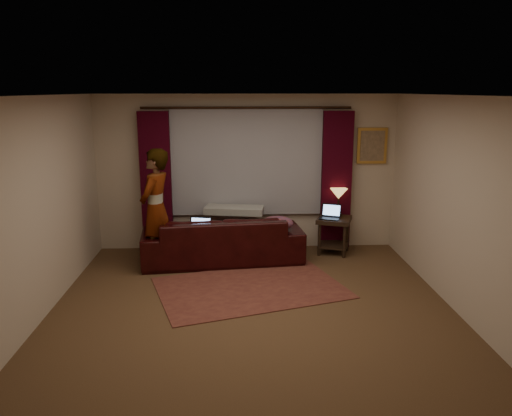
{
  "coord_description": "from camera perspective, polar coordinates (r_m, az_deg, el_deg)",
  "views": [
    {
      "loc": [
        -0.21,
        -5.79,
        2.66
      ],
      "look_at": [
        0.1,
        1.2,
        1.0
      ],
      "focal_mm": 35.0,
      "sensor_mm": 36.0,
      "label": 1
    }
  ],
  "objects": [
    {
      "name": "floor",
      "position": [
        6.37,
        -0.43,
        -11.36
      ],
      "size": [
        5.0,
        5.0,
        0.01
      ],
      "primitive_type": "cube",
      "color": "brown",
      "rests_on": "ground"
    },
    {
      "name": "ceiling",
      "position": [
        5.79,
        -0.48,
        12.76
      ],
      "size": [
        5.0,
        5.0,
        0.02
      ],
      "primitive_type": "cube",
      "color": "silver",
      "rests_on": "ground"
    },
    {
      "name": "wall_back",
      "position": [
        8.4,
        -1.07,
        4.04
      ],
      "size": [
        5.0,
        0.02,
        2.6
      ],
      "primitive_type": "cube",
      "color": "beige",
      "rests_on": "ground"
    },
    {
      "name": "wall_front",
      "position": [
        3.56,
        1.02,
        -9.1
      ],
      "size": [
        5.0,
        0.02,
        2.6
      ],
      "primitive_type": "cube",
      "color": "beige",
      "rests_on": "ground"
    },
    {
      "name": "wall_left",
      "position": [
        6.37,
        -23.54,
        -0.11
      ],
      "size": [
        0.02,
        5.0,
        2.6
      ],
      "primitive_type": "cube",
      "color": "beige",
      "rests_on": "ground"
    },
    {
      "name": "wall_right",
      "position": [
        6.53,
        22.03,
        0.34
      ],
      "size": [
        0.02,
        5.0,
        2.6
      ],
      "primitive_type": "cube",
      "color": "beige",
      "rests_on": "ground"
    },
    {
      "name": "sheer_curtain",
      "position": [
        8.31,
        -1.07,
        5.33
      ],
      "size": [
        2.5,
        0.05,
        1.8
      ],
      "primitive_type": "cube",
      "color": "#96969D",
      "rests_on": "wall_back"
    },
    {
      "name": "drape_left",
      "position": [
        8.41,
        -11.34,
        2.96
      ],
      "size": [
        0.5,
        0.14,
        2.3
      ],
      "primitive_type": "cube",
      "color": "#31030F",
      "rests_on": "floor"
    },
    {
      "name": "drape_right",
      "position": [
        8.48,
        9.15,
        3.14
      ],
      "size": [
        0.5,
        0.14,
        2.3
      ],
      "primitive_type": "cube",
      "color": "#31030F",
      "rests_on": "floor"
    },
    {
      "name": "curtain_rod",
      "position": [
        8.18,
        -1.09,
        11.39
      ],
      "size": [
        0.04,
        0.04,
        3.4
      ],
      "primitive_type": "cylinder",
      "color": "black",
      "rests_on": "wall_back"
    },
    {
      "name": "picture_frame",
      "position": [
        8.62,
        13.12,
        6.95
      ],
      "size": [
        0.5,
        0.04,
        0.6
      ],
      "primitive_type": "cube",
      "color": "gold",
      "rests_on": "wall_back"
    },
    {
      "name": "sofa",
      "position": [
        7.89,
        -3.87,
        -2.53
      ],
      "size": [
        2.6,
        1.34,
        1.01
      ],
      "primitive_type": "imported",
      "rotation": [
        0.0,
        0.0,
        3.25
      ],
      "color": "black",
      "rests_on": "floor"
    },
    {
      "name": "throw_blanket",
      "position": [
        8.1,
        -2.51,
        1.63
      ],
      "size": [
        1.0,
        0.53,
        0.11
      ],
      "primitive_type": "cube",
      "rotation": [
        0.0,
        0.0,
        -0.17
      ],
      "color": "#989790",
      "rests_on": "sofa"
    },
    {
      "name": "clothing_pile",
      "position": [
        7.84,
        2.43,
        -1.81
      ],
      "size": [
        0.63,
        0.57,
        0.22
      ],
      "primitive_type": "ellipsoid",
      "rotation": [
        0.0,
        0.0,
        0.43
      ],
      "color": "#773E50",
      "rests_on": "sofa"
    },
    {
      "name": "laptop_sofa",
      "position": [
        7.64,
        -6.56,
        -2.17
      ],
      "size": [
        0.4,
        0.42,
        0.24
      ],
      "primitive_type": null,
      "rotation": [
        0.0,
        0.0,
        -0.19
      ],
      "color": "black",
      "rests_on": "sofa"
    },
    {
      "name": "area_rug",
      "position": [
        6.95,
        -0.65,
        -9.09
      ],
      "size": [
        2.85,
        2.31,
        0.01
      ],
      "primitive_type": "cube",
      "rotation": [
        0.0,
        0.0,
        0.31
      ],
      "color": "brown",
      "rests_on": "floor"
    },
    {
      "name": "end_table",
      "position": [
        8.39,
        8.86,
        -3.12
      ],
      "size": [
        0.67,
        0.67,
        0.61
      ],
      "primitive_type": "cube",
      "rotation": [
        0.0,
        0.0,
        -0.34
      ],
      "color": "black",
      "rests_on": "floor"
    },
    {
      "name": "tiffany_lamp",
      "position": [
        8.4,
        9.39,
        0.66
      ],
      "size": [
        0.38,
        0.38,
        0.46
      ],
      "primitive_type": null,
      "rotation": [
        0.0,
        0.0,
        -0.42
      ],
      "color": "olive",
      "rests_on": "end_table"
    },
    {
      "name": "laptop_table",
      "position": [
        8.2,
        8.44,
        -0.46
      ],
      "size": [
        0.42,
        0.44,
        0.23
      ],
      "primitive_type": null,
      "rotation": [
        0.0,
        0.0,
        -0.4
      ],
      "color": "black",
      "rests_on": "end_table"
    },
    {
      "name": "person",
      "position": [
        7.64,
        -11.38,
        -0.13
      ],
      "size": [
        0.67,
        0.67,
        1.83
      ],
      "primitive_type": "imported",
      "rotation": [
        0.0,
        0.0,
        -1.87
      ],
      "color": "#989790",
      "rests_on": "floor"
    }
  ]
}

